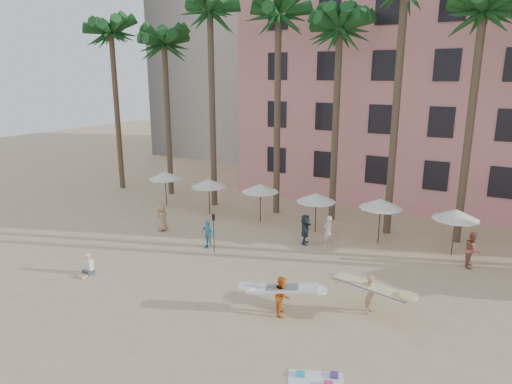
{
  "coord_description": "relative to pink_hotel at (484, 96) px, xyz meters",
  "views": [
    {
      "loc": [
        8.95,
        -13.12,
        9.73
      ],
      "look_at": [
        -1.66,
        6.0,
        4.0
      ],
      "focal_mm": 32.0,
      "sensor_mm": 36.0,
      "label": 1
    }
  ],
  "objects": [
    {
      "name": "pink_hotel",
      "position": [
        0.0,
        0.0,
        0.0
      ],
      "size": [
        35.0,
        14.0,
        16.0
      ],
      "primitive_type": "cube",
      "color": "pink",
      "rests_on": "ground"
    },
    {
      "name": "umbrella_row",
      "position": [
        -10.0,
        -13.5,
        -5.67
      ],
      "size": [
        22.5,
        2.7,
        2.73
      ],
      "color": "#332B23",
      "rests_on": "ground"
    },
    {
      "name": "seated_man",
      "position": [
        -15.51,
        -24.89,
        -7.64
      ],
      "size": [
        0.46,
        0.81,
        1.05
      ],
      "color": "#3F3F4C",
      "rests_on": "ground"
    },
    {
      "name": "carrier_white",
      "position": [
        -5.4,
        -23.65,
        -7.1
      ],
      "size": [
        2.99,
        1.84,
        1.66
      ],
      "color": "orange",
      "rests_on": "ground"
    },
    {
      "name": "paddle",
      "position": [
        -11.66,
        -19.42,
        -6.59
      ],
      "size": [
        0.18,
        0.04,
        2.23
      ],
      "color": "black",
      "rests_on": "ground"
    },
    {
      "name": "beach_towel",
      "position": [
        -2.52,
        -26.92,
        -7.97
      ],
      "size": [
        2.04,
        1.59,
        0.14
      ],
      "color": "white",
      "rests_on": "ground"
    },
    {
      "name": "palm_row",
      "position": [
        -6.49,
        -11.0,
        4.97
      ],
      "size": [
        44.4,
        5.4,
        16.3
      ],
      "color": "brown",
      "rests_on": "ground"
    },
    {
      "name": "beachgoers",
      "position": [
        -7.47,
        -16.23,
        -7.11
      ],
      "size": [
        18.38,
        5.12,
        1.88
      ],
      "color": "#A55C44",
      "rests_on": "ground"
    },
    {
      "name": "carrier_yellow",
      "position": [
        -2.23,
        -21.79,
        -7.03
      ],
      "size": [
        3.09,
        0.97,
        1.71
      ],
      "color": "tan",
      "rests_on": "ground"
    },
    {
      "name": "ground",
      "position": [
        -7.0,
        -26.0,
        -8.0
      ],
      "size": [
        120.0,
        120.0,
        0.0
      ],
      "primitive_type": "plane",
      "color": "#D1B789",
      "rests_on": "ground"
    }
  ]
}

